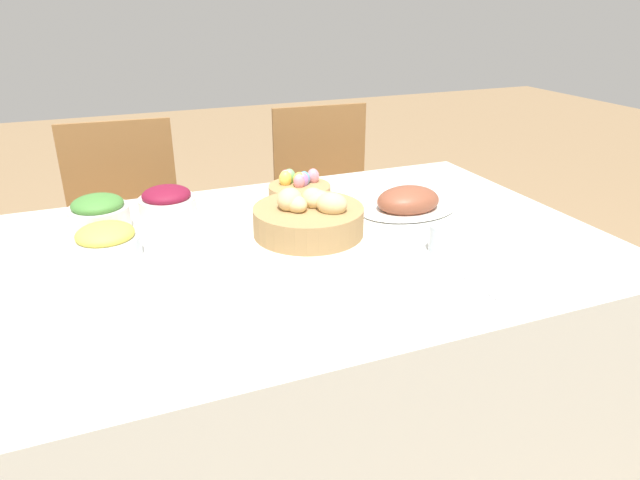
% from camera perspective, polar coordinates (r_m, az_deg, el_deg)
% --- Properties ---
extents(ground_plane, '(12.00, 12.00, 0.00)m').
position_cam_1_polar(ground_plane, '(1.92, -1.41, -21.24)').
color(ground_plane, '#937551').
extents(dining_table, '(1.59, 1.06, 0.75)m').
position_cam_1_polar(dining_table, '(1.67, -1.54, -12.13)').
color(dining_table, silver).
rests_on(dining_table, ground).
extents(chair_far_right, '(0.45, 0.45, 0.91)m').
position_cam_1_polar(chair_far_right, '(2.49, 0.89, 3.44)').
color(chair_far_right, olive).
rests_on(chair_far_right, ground).
extents(chair_far_left, '(0.45, 0.45, 0.91)m').
position_cam_1_polar(chair_far_left, '(2.31, -18.67, 0.57)').
color(chair_far_left, olive).
rests_on(chair_far_left, ground).
extents(bread_basket, '(0.30, 0.30, 0.13)m').
position_cam_1_polar(bread_basket, '(1.53, -1.14, 2.28)').
color(bread_basket, '#AD8451').
rests_on(bread_basket, dining_table).
extents(egg_basket, '(0.20, 0.20, 0.08)m').
position_cam_1_polar(egg_basket, '(1.84, -2.14, 5.34)').
color(egg_basket, '#AD8451').
rests_on(egg_basket, dining_table).
extents(ham_platter, '(0.30, 0.21, 0.08)m').
position_cam_1_polar(ham_platter, '(1.72, 8.79, 3.73)').
color(ham_platter, silver).
rests_on(ham_platter, dining_table).
extents(pineapple_bowl, '(0.17, 0.17, 0.08)m').
position_cam_1_polar(pineapple_bowl, '(1.50, -20.59, -0.14)').
color(pineapple_bowl, silver).
rests_on(pineapple_bowl, dining_table).
extents(beet_salad_bowl, '(0.17, 0.17, 0.08)m').
position_cam_1_polar(beet_salad_bowl, '(1.74, -15.05, 3.78)').
color(beet_salad_bowl, silver).
rests_on(beet_salad_bowl, dining_table).
extents(green_salad_bowl, '(0.16, 0.16, 0.10)m').
position_cam_1_polar(green_salad_bowl, '(1.66, -21.24, 2.44)').
color(green_salad_bowl, silver).
rests_on(green_salad_bowl, dining_table).
extents(dinner_plate, '(0.23, 0.23, 0.01)m').
position_cam_1_polar(dinner_plate, '(1.25, 8.45, -5.37)').
color(dinner_plate, silver).
rests_on(dinner_plate, dining_table).
extents(fork, '(0.01, 0.19, 0.00)m').
position_cam_1_polar(fork, '(1.19, 2.46, -6.78)').
color(fork, silver).
rests_on(fork, dining_table).
extents(knife, '(0.01, 0.19, 0.00)m').
position_cam_1_polar(knife, '(1.32, 13.81, -4.25)').
color(knife, silver).
rests_on(knife, dining_table).
extents(spoon, '(0.01, 0.19, 0.00)m').
position_cam_1_polar(spoon, '(1.34, 14.86, -4.00)').
color(spoon, silver).
rests_on(spoon, dining_table).
extents(drinking_cup, '(0.07, 0.07, 0.07)m').
position_cam_1_polar(drinking_cup, '(1.46, 12.12, 0.15)').
color(drinking_cup, silver).
rests_on(drinking_cup, dining_table).
extents(butter_dish, '(0.11, 0.07, 0.03)m').
position_cam_1_polar(butter_dish, '(1.31, -5.80, -3.29)').
color(butter_dish, silver).
rests_on(butter_dish, dining_table).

